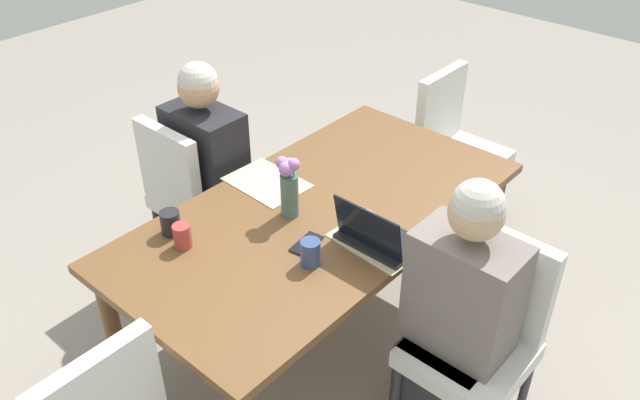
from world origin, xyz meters
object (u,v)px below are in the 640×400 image
object	(u,v)px
flower_vase	(289,183)
chair_head_right_right_near	(454,141)
laptop_near_left_mid	(377,236)
coffee_mug_near_right	(310,253)
dining_table	(320,224)
chair_far_left_near	(191,190)
coffee_mug_near_left	(171,223)
coffee_mug_centre_left	(182,236)
person_near_left_mid	(458,327)
person_far_left_near	(209,184)
phone_black	(307,244)
chair_near_left_mid	(480,329)

from	to	relation	value
flower_vase	chair_head_right_right_near	bearing A→B (deg)	0.68
chair_head_right_right_near	laptop_near_left_mid	distance (m)	1.41
coffee_mug_near_right	dining_table	bearing A→B (deg)	35.65
chair_far_left_near	coffee_mug_near_left	distance (m)	0.73
coffee_mug_near_right	coffee_mug_centre_left	world-z (taller)	coffee_mug_near_right
person_near_left_mid	coffee_mug_near_right	distance (m)	0.64
person_far_left_near	coffee_mug_centre_left	distance (m)	0.81
coffee_mug_near_left	coffee_mug_near_right	xyz separation A→B (m)	(0.23, -0.56, 0.00)
person_far_left_near	phone_black	size ratio (longest dim) A/B	7.97
dining_table	coffee_mug_near_left	world-z (taller)	coffee_mug_near_left
person_near_left_mid	coffee_mug_near_right	xyz separation A→B (m)	(-0.28, 0.52, 0.26)
dining_table	coffee_mug_centre_left	xyz separation A→B (m)	(-0.55, 0.24, 0.13)
coffee_mug_centre_left	phone_black	bearing A→B (deg)	-47.51
person_far_left_near	coffee_mug_near_right	distance (m)	1.07
dining_table	chair_near_left_mid	size ratio (longest dim) A/B	2.06
chair_far_left_near	coffee_mug_near_right	size ratio (longest dim) A/B	8.28
person_far_left_near	dining_table	bearing A→B (deg)	-90.77
chair_near_left_mid	coffee_mug_near_right	bearing A→B (deg)	121.45
dining_table	coffee_mug_near_left	xyz separation A→B (m)	(-0.53, 0.35, 0.13)
person_near_left_mid	coffee_mug_near_right	size ratio (longest dim) A/B	10.99
coffee_mug_centre_left	dining_table	bearing A→B (deg)	-23.67
chair_near_left_mid	flower_vase	bearing A→B (deg)	101.00
person_far_left_near	coffee_mug_near_left	world-z (taller)	person_far_left_near
dining_table	laptop_near_left_mid	distance (m)	0.36
dining_table	laptop_near_left_mid	world-z (taller)	laptop_near_left_mid
person_far_left_near	coffee_mug_near_right	world-z (taller)	person_far_left_near
dining_table	flower_vase	distance (m)	0.27
chair_head_right_right_near	coffee_mug_near_left	size ratio (longest dim) A/B	8.84
chair_far_left_near	chair_near_left_mid	size ratio (longest dim) A/B	1.00
person_near_left_mid	coffee_mug_centre_left	world-z (taller)	person_near_left_mid
dining_table	chair_near_left_mid	world-z (taller)	chair_near_left_mid
dining_table	chair_far_left_near	bearing A→B (deg)	94.42
coffee_mug_near_right	phone_black	xyz separation A→B (m)	(0.08, 0.09, -0.05)
person_near_left_mid	chair_head_right_right_near	xyz separation A→B (m)	(1.30, 0.82, -0.03)
dining_table	flower_vase	xyz separation A→B (m)	(-0.11, 0.07, 0.24)
flower_vase	coffee_mug_near_right	bearing A→B (deg)	-122.79
coffee_mug_near_right	phone_black	world-z (taller)	coffee_mug_near_right
flower_vase	person_far_left_near	bearing A→B (deg)	80.00
person_near_left_mid	coffee_mug_centre_left	xyz separation A→B (m)	(-0.53, 0.97, 0.26)
phone_black	person_near_left_mid	bearing A→B (deg)	-79.81
chair_far_left_near	phone_black	world-z (taller)	chair_far_left_near
chair_far_left_near	laptop_near_left_mid	distance (m)	1.20
laptop_near_left_mid	phone_black	world-z (taller)	laptop_near_left_mid
chair_near_left_mid	coffee_mug_centre_left	distance (m)	1.23
chair_head_right_right_near	coffee_mug_centre_left	distance (m)	1.86
dining_table	person_near_left_mid	xyz separation A→B (m)	(-0.02, -0.73, -0.13)
chair_far_left_near	coffee_mug_centre_left	world-z (taller)	chair_far_left_near
chair_far_left_near	coffee_mug_centre_left	xyz separation A→B (m)	(-0.49, -0.59, 0.28)
laptop_near_left_mid	coffee_mug_near_left	bearing A→B (deg)	125.81
chair_near_left_mid	flower_vase	distance (m)	0.97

